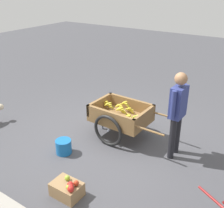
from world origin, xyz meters
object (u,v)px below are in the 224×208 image
object	(u,v)px
fruit_cart	(121,116)
mixed_fruit_crate	(67,189)
vendor_person	(178,108)
plastic_bucket	(64,147)

from	to	relation	value
fruit_cart	mixed_fruit_crate	world-z (taller)	fruit_cart
fruit_cart	vendor_person	xyz separation A→B (m)	(-1.14, 0.03, 0.50)
vendor_person	plastic_bucket	distance (m)	2.16
mixed_fruit_crate	fruit_cart	bearing A→B (deg)	-82.43
vendor_person	plastic_bucket	size ratio (longest dim) A/B	5.40
vendor_person	fruit_cart	bearing A→B (deg)	-1.72
plastic_bucket	vendor_person	bearing A→B (deg)	-147.88
fruit_cart	mixed_fruit_crate	size ratio (longest dim) A/B	3.80
plastic_bucket	mixed_fruit_crate	xyz separation A→B (m)	(-0.80, 0.79, -0.01)
fruit_cart	vendor_person	bearing A→B (deg)	178.28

